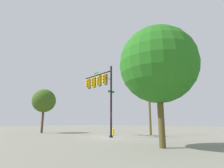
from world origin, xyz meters
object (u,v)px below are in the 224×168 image
tree_mid (44,101)px  tree_far (158,65)px  utility_pole (149,104)px  fire_hydrant (113,132)px  signal_pole_assembly (100,86)px

tree_mid → tree_far: bearing=169.2°
utility_pole → tree_far: tree_far is taller
utility_pole → fire_hydrant: utility_pole is taller
utility_pole → tree_mid: 15.23m
signal_pole_assembly → tree_mid: size_ratio=1.19×
tree_far → signal_pole_assembly: bearing=-25.4°
tree_mid → fire_hydrant: bearing=-167.3°
utility_pole → tree_mid: size_ratio=1.14×
tree_mid → tree_far: size_ratio=0.81×
fire_hydrant → signal_pole_assembly: bearing=77.3°
signal_pole_assembly → tree_far: size_ratio=0.97×
signal_pole_assembly → tree_mid: signal_pole_assembly is taller
signal_pole_assembly → utility_pole: size_ratio=1.05×
fire_hydrant → tree_mid: 11.98m
signal_pole_assembly → utility_pole: bearing=-124.3°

